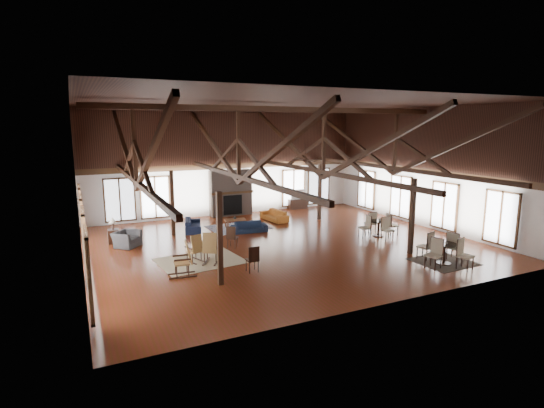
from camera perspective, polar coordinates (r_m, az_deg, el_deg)
name	(u,v)px	position (r m, az deg, el deg)	size (l,w,h in m)	color
floor	(283,243)	(18.64, 1.44, -5.33)	(16.00, 16.00, 0.00)	#591F12
ceiling	(283,103)	(17.96, 1.53, 13.42)	(16.00, 14.00, 0.02)	black
wall_back	(228,163)	(24.48, -5.91, 5.55)	(16.00, 0.02, 6.00)	silver
wall_front	(396,202)	(12.27, 16.30, 0.31)	(16.00, 0.02, 6.00)	silver
wall_left	(77,187)	(16.16, -24.79, 2.13)	(0.02, 14.00, 6.00)	silver
wall_right	(425,168)	(22.77, 19.85, 4.62)	(0.02, 14.00, 6.00)	silver
roof_truss	(283,151)	(17.97, 1.50, 7.13)	(15.60, 14.07, 3.14)	black
post_grid	(283,209)	(18.28, 1.47, -0.73)	(8.16, 7.16, 3.05)	black
fireplace	(231,193)	(24.38, -5.57, 1.49)	(2.50, 0.69, 2.60)	#6E5E54
ceiling_fan	(305,159)	(17.34, 4.47, 6.00)	(1.60, 1.60, 0.75)	black
sofa_navy_front	(249,227)	(20.57, -3.07, -3.11)	(1.72, 0.67, 0.50)	#131D34
sofa_navy_left	(193,225)	(21.24, -10.57, -2.76)	(0.75, 1.91, 0.56)	#121932
sofa_orange	(274,215)	(23.08, 0.28, -1.53)	(0.74, 1.89, 0.55)	#AC5F21
coffee_table	(235,220)	(21.62, -4.99, -2.19)	(1.14, 0.70, 0.41)	brown
vase	(235,217)	(21.61, -5.01, -1.80)	(0.17, 0.17, 0.18)	#B2B2B2
armchair	(127,239)	(19.11, -18.95, -4.48)	(1.02, 0.89, 0.66)	#2F2F31
side_table_lamp	(113,233)	(19.89, -20.55, -3.69)	(0.45, 0.45, 1.16)	black
rocking_chair_a	(195,249)	(16.29, -10.26, -6.00)	(0.69, 0.93, 1.07)	olive
rocking_chair_b	(211,249)	(16.03, -8.26, -5.98)	(0.91, 1.05, 1.20)	olive
rocking_chair_c	(185,260)	(14.90, -11.62, -7.36)	(0.98, 0.60, 1.20)	olive
side_chair_a	(232,235)	(17.83, -5.44, -4.24)	(0.58, 0.58, 0.97)	black
side_chair_b	(253,257)	(14.93, -2.56, -7.16)	(0.41, 0.41, 0.96)	black
cafe_table_near	(445,250)	(17.06, 22.18, -5.72)	(2.13, 2.13, 1.09)	black
cafe_table_far	(379,225)	(20.35, 14.14, -2.82)	(1.98, 1.98, 1.02)	black
cup_near	(446,243)	(16.92, 22.41, -4.87)	(0.11, 0.11, 0.09)	#B2B2B2
cup_far	(380,220)	(20.29, 14.30, -2.06)	(0.14, 0.14, 0.11)	#B2B2B2
tv_console	(297,204)	(26.39, 3.44, 0.04)	(1.21, 0.45, 0.61)	black
television	(298,194)	(26.29, 3.46, 1.33)	(1.05, 0.14, 0.60)	#B2B2B2
rug_tan	(200,261)	(16.53, -9.62, -7.53)	(3.04, 2.39, 0.01)	tan
rug_navy	(238,227)	(21.59, -4.56, -3.14)	(2.90, 2.18, 0.01)	#1A224B
rug_dark	(443,262)	(17.46, 22.06, -7.20)	(2.06, 1.87, 0.01)	black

